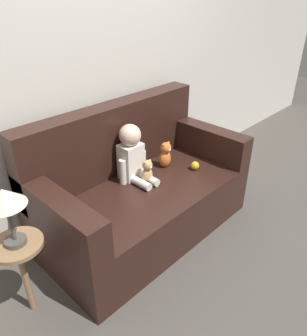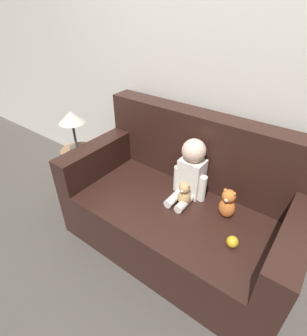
# 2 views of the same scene
# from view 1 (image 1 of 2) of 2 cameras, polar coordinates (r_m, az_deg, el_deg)

# --- Properties ---
(ground_plane) EXTENTS (12.00, 12.00, 0.00)m
(ground_plane) POSITION_cam_1_polar(r_m,az_deg,el_deg) (2.80, -1.43, -10.43)
(ground_plane) COLOR #4C4742
(wall_back) EXTENTS (8.00, 0.05, 2.60)m
(wall_back) POSITION_cam_1_polar(r_m,az_deg,el_deg) (2.60, -10.36, 18.01)
(wall_back) COLOR silver
(wall_back) RESTS_ON ground_plane
(couch) EXTENTS (1.66, 0.87, 1.00)m
(couch) POSITION_cam_1_polar(r_m,az_deg,el_deg) (2.63, -2.56, -4.02)
(couch) COLOR black
(couch) RESTS_ON ground_plane
(person_baby) EXTENTS (0.27, 0.33, 0.45)m
(person_baby) POSITION_cam_1_polar(r_m,az_deg,el_deg) (2.54, -3.74, 2.25)
(person_baby) COLOR white
(person_baby) RESTS_ON couch
(teddy_bear_brown) EXTENTS (0.10, 0.09, 0.20)m
(teddy_bear_brown) POSITION_cam_1_polar(r_m,az_deg,el_deg) (2.52, -1.10, -0.65)
(teddy_bear_brown) COLOR tan
(teddy_bear_brown) RESTS_ON couch
(plush_toy_side) EXTENTS (0.11, 0.10, 0.23)m
(plush_toy_side) POSITION_cam_1_polar(r_m,az_deg,el_deg) (2.75, 2.07, 2.31)
(plush_toy_side) COLOR orange
(plush_toy_side) RESTS_ON couch
(toy_ball) EXTENTS (0.07, 0.07, 0.07)m
(toy_ball) POSITION_cam_1_polar(r_m,az_deg,el_deg) (2.76, 7.23, 0.42)
(toy_ball) COLOR gold
(toy_ball) RESTS_ON couch
(side_table) EXTENTS (0.29, 0.29, 0.90)m
(side_table) POSITION_cam_1_polar(r_m,az_deg,el_deg) (1.92, -23.65, -8.61)
(side_table) COLOR #93704C
(side_table) RESTS_ON ground_plane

